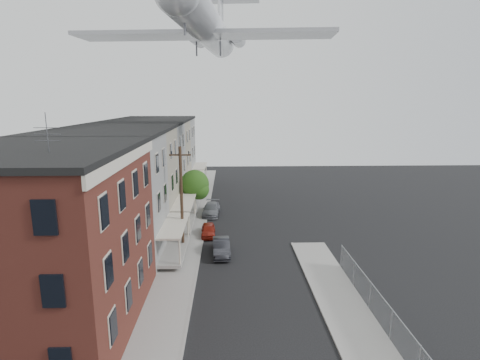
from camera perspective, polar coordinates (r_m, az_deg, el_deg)
The scene contains 17 objects.
sidewalk_left at distance 38.93m, azimuth -7.46°, elevation -7.01°, with size 3.00×62.00×0.12m, color gray.
sidewalk_right at distance 23.59m, azimuth 17.24°, elevation -20.91°, with size 3.00×26.00×0.12m, color gray.
curb_left at distance 38.81m, azimuth -5.31°, elevation -7.00°, with size 0.15×62.00×0.14m, color gray.
curb_right at distance 23.19m, azimuth 13.61°, elevation -21.29°, with size 0.15×26.00×0.14m, color gray.
corner_building at distance 23.44m, azimuth -28.26°, elevation -8.17°, with size 10.31×12.30×12.15m.
row_house_a at distance 31.82m, azimuth -20.72°, elevation -2.51°, with size 11.98×7.00×10.30m.
row_house_b at distance 38.33m, azimuth -17.40°, elevation 0.09°, with size 11.98×7.00×10.30m.
row_house_c at distance 44.99m, azimuth -15.05°, elevation 1.93°, with size 11.98×7.00×10.30m.
row_house_d at distance 51.74m, azimuth -13.31°, elevation 3.29°, with size 11.98×7.00×10.30m.
row_house_e at distance 58.54m, azimuth -11.97°, elevation 4.33°, with size 11.98×7.00×10.30m.
chainlink_fence at distance 22.83m, azimuth 22.04°, elevation -19.72°, with size 0.06×18.06×1.90m.
utility_pole at distance 31.90m, azimuth -8.90°, elevation -2.67°, with size 1.80×0.26×9.00m.
street_tree at distance 41.75m, azimuth -6.76°, elevation -0.85°, with size 3.22×3.20×5.20m.
car_near at distance 36.15m, azimuth -4.86°, elevation -7.62°, with size 1.32×3.29×1.12m, color maroon.
car_mid at distance 31.87m, azimuth -2.87°, elevation -10.18°, with size 1.38×3.95×1.30m, color black.
car_far at distance 42.55m, azimuth -4.39°, elevation -4.45°, with size 1.82×4.49×1.30m, color slate.
airplane at distance 42.86m, azimuth -4.98°, elevation 22.16°, with size 26.25×29.97×8.64m.
Camera 1 is at (-1.61, -12.63, 12.67)m, focal length 28.00 mm.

